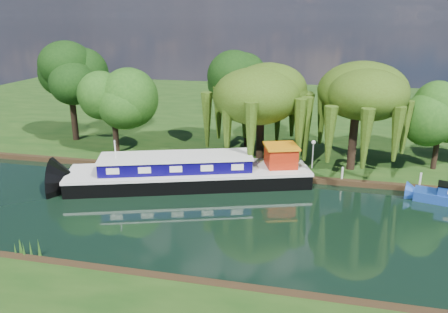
# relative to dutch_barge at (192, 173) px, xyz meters

# --- Properties ---
(ground) EXTENTS (120.00, 120.00, 0.00)m
(ground) POSITION_rel_dutch_barge_xyz_m (9.03, -5.51, -1.02)
(ground) COLOR black
(far_bank) EXTENTS (120.00, 52.00, 0.45)m
(far_bank) POSITION_rel_dutch_barge_xyz_m (9.03, 28.49, -0.80)
(far_bank) COLOR #14360E
(far_bank) RESTS_ON ground
(dutch_barge) EXTENTS (19.90, 10.38, 4.12)m
(dutch_barge) POSITION_rel_dutch_barge_xyz_m (0.00, 0.00, 0.00)
(dutch_barge) COLOR black
(dutch_barge) RESTS_ON ground
(red_dinghy) EXTENTS (3.70, 2.89, 0.70)m
(red_dinghy) POSITION_rel_dutch_barge_xyz_m (3.07, 1.19, -1.02)
(red_dinghy) COLOR #A0200B
(red_dinghy) RESTS_ON ground
(willow_left) EXTENTS (6.94, 6.94, 8.32)m
(willow_left) POSITION_rel_dutch_barge_xyz_m (4.66, 6.35, 5.47)
(willow_left) COLOR black
(willow_left) RESTS_ON far_bank
(willow_right) EXTENTS (6.82, 6.82, 8.31)m
(willow_right) POSITION_rel_dutch_barge_xyz_m (12.82, 5.60, 5.49)
(willow_right) COLOR black
(willow_right) RESTS_ON far_bank
(tree_far_left) EXTENTS (4.91, 4.91, 7.90)m
(tree_far_left) POSITION_rel_dutch_barge_xyz_m (-9.19, 5.19, 4.84)
(tree_far_left) COLOR black
(tree_far_left) RESTS_ON far_bank
(tree_far_back) EXTENTS (5.56, 5.56, 9.36)m
(tree_far_back) POSITION_rel_dutch_barge_xyz_m (-15.77, 8.83, 5.95)
(tree_far_back) COLOR black
(tree_far_back) RESTS_ON far_bank
(tree_far_mid) EXTENTS (5.37, 5.37, 8.78)m
(tree_far_mid) POSITION_rel_dutch_barge_xyz_m (2.74, 10.52, 5.48)
(tree_far_mid) COLOR black
(tree_far_mid) RESTS_ON far_bank
(tree_far_right) EXTENTS (4.02, 4.02, 6.57)m
(tree_far_right) POSITION_rel_dutch_barge_xyz_m (19.93, 7.28, 3.97)
(tree_far_right) COLOR black
(tree_far_right) RESTS_ON far_bank
(lamppost) EXTENTS (0.36, 0.36, 2.56)m
(lamppost) POSITION_rel_dutch_barge_xyz_m (9.53, 4.99, 1.40)
(lamppost) COLOR silver
(lamppost) RESTS_ON far_bank
(mooring_posts) EXTENTS (19.16, 0.16, 1.00)m
(mooring_posts) POSITION_rel_dutch_barge_xyz_m (8.53, 2.89, -0.07)
(mooring_posts) COLOR silver
(mooring_posts) RESTS_ON far_bank
(reeds_near) EXTENTS (33.70, 1.50, 1.10)m
(reeds_near) POSITION_rel_dutch_barge_xyz_m (15.91, -13.08, -0.47)
(reeds_near) COLOR #1A4A13
(reeds_near) RESTS_ON ground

